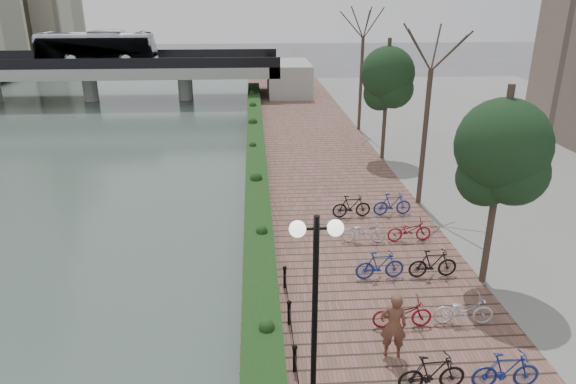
{
  "coord_description": "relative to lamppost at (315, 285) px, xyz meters",
  "views": [
    {
      "loc": [
        0.52,
        -5.47,
        9.34
      ],
      "look_at": [
        1.83,
        13.8,
        2.0
      ],
      "focal_mm": 32.0,
      "sensor_mm": 36.0,
      "label": 1
    }
  ],
  "objects": [
    {
      "name": "promenade",
      "position": [
        2.38,
        14.47,
        -3.92
      ],
      "size": [
        8.0,
        75.0,
        0.5
      ],
      "primitive_type": "cube",
      "color": "brown",
      "rests_on": "ground"
    },
    {
      "name": "hedge",
      "position": [
        -1.02,
        16.97,
        -3.37
      ],
      "size": [
        1.1,
        56.0,
        0.6
      ],
      "primitive_type": "cube",
      "color": "#133413",
      "rests_on": "promenade"
    },
    {
      "name": "lamppost",
      "position": [
        0.0,
        0.0,
        0.0
      ],
      "size": [
        1.02,
        0.32,
        5.13
      ],
      "color": "black",
      "rests_on": "promenade"
    },
    {
      "name": "pedestrian",
      "position": [
        2.38,
        2.44,
        -2.75
      ],
      "size": [
        0.75,
        0.56,
        1.85
      ],
      "primitive_type": "imported",
      "rotation": [
        0.0,
        0.0,
        2.95
      ],
      "color": "brown",
      "rests_on": "promenade"
    },
    {
      "name": "bicycle_parking",
      "position": [
        3.88,
        4.93,
        -3.2
      ],
      "size": [
        2.4,
        14.69,
        1.0
      ],
      "color": "silver",
      "rests_on": "promenade"
    },
    {
      "name": "street_trees",
      "position": [
        6.38,
        9.66,
        -0.49
      ],
      "size": [
        3.2,
        37.12,
        6.8
      ],
      "color": "#372A20",
      "rests_on": "promenade"
    },
    {
      "name": "bridge",
      "position": [
        -16.4,
        41.97,
        -0.8
      ],
      "size": [
        36.0,
        10.77,
        6.5
      ],
      "color": "#9A9A95",
      "rests_on": "ground"
    }
  ]
}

